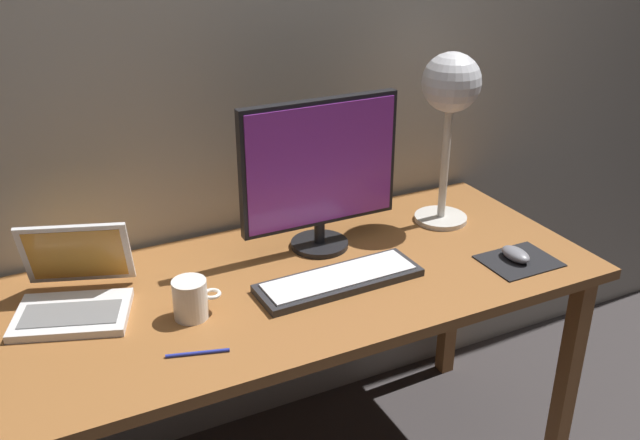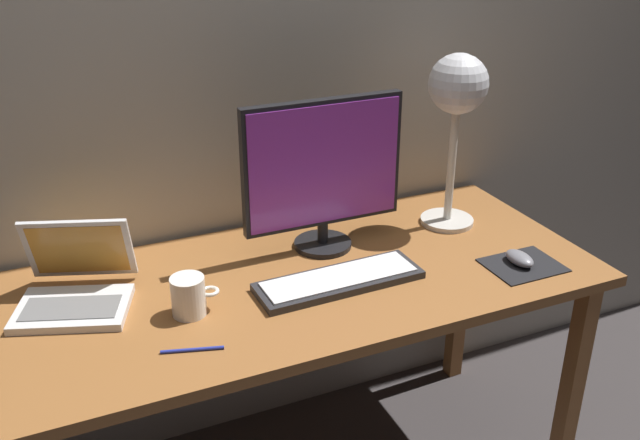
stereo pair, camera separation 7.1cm
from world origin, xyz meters
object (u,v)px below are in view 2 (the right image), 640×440
laptop (76,280)px  desk_lamp (457,97)px  monitor (323,170)px  coffee_mug (189,296)px  pen (192,350)px  mouse (520,258)px  keyboard_main (339,280)px

laptop → desk_lamp: size_ratio=0.64×
monitor → coffee_mug: monitor is taller
laptop → pen: (0.20, -0.33, -0.05)m
laptop → coffee_mug: bearing=-36.3°
laptop → desk_lamp: desk_lamp is taller
mouse → laptop: bearing=165.1°
coffee_mug → pen: 0.16m
monitor → desk_lamp: 0.44m
laptop → mouse: (1.12, -0.30, -0.04)m
monitor → mouse: monitor is taller
monitor → keyboard_main: 0.31m
monitor → pen: size_ratio=3.29×
monitor → pen: monitor is taller
keyboard_main → desk_lamp: desk_lamp is taller
desk_lamp → pen: bearing=-159.1°
keyboard_main → laptop: laptop is taller
monitor → desk_lamp: size_ratio=0.89×
mouse → pen: size_ratio=0.69×
mouse → pen: bearing=-178.1°
pen → desk_lamp: bearing=20.9°
keyboard_main → laptop: 0.66m
monitor → coffee_mug: 0.51m
mouse → coffee_mug: (-0.88, 0.12, 0.03)m
mouse → coffee_mug: size_ratio=0.82×
monitor → keyboard_main: (-0.05, -0.21, -0.22)m
keyboard_main → pen: 0.44m
desk_lamp → coffee_mug: desk_lamp is taller
coffee_mug → monitor: bearing=23.8°
laptop → pen: 0.39m
monitor → pen: 0.63m
laptop → coffee_mug: size_ratio=2.84×
keyboard_main → mouse: 0.50m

